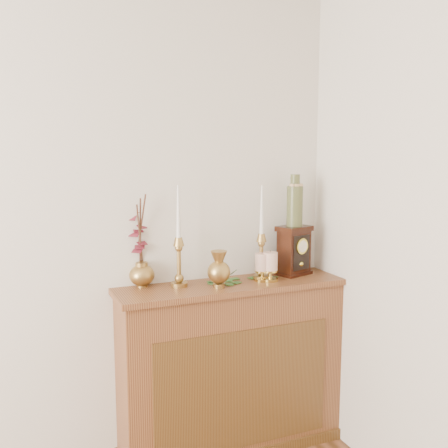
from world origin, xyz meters
name	(u,v)px	position (x,y,z in m)	size (l,w,h in m)	color
console_shelf	(232,372)	(1.40, 2.10, 0.44)	(1.24, 0.34, 0.93)	brown
candlestick_left	(179,254)	(1.12, 2.14, 1.10)	(0.09, 0.09, 0.52)	#AC8644
candlestick_center	(261,249)	(1.58, 2.11, 1.10)	(0.08, 0.08, 0.51)	#AC8644
bud_vase	(219,270)	(1.30, 2.04, 1.02)	(0.12, 0.12, 0.19)	#AC8644
ginger_jar	(139,244)	(0.94, 2.24, 1.14)	(0.20, 0.21, 0.48)	#AC8644
pillar_candle_left	(262,266)	(1.56, 2.08, 1.01)	(0.08, 0.08, 0.16)	gold
pillar_candle_right	(270,265)	(1.60, 2.06, 1.02)	(0.09, 0.09, 0.17)	gold
ivy_garland	(239,279)	(1.45, 2.12, 0.94)	(0.42, 0.17, 0.08)	#325F24
mantel_clock	(294,251)	(1.80, 2.14, 1.06)	(0.21, 0.18, 0.27)	black
ceramic_vase	(295,203)	(1.79, 2.14, 1.33)	(0.09, 0.09, 0.29)	#1C382C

